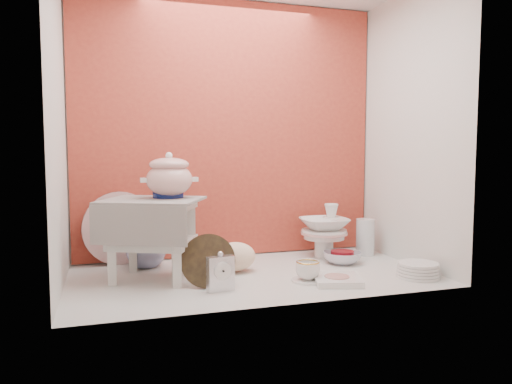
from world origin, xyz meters
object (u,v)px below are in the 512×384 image
at_px(soup_tureen, 169,175).
at_px(floral_platter, 120,228).
at_px(blue_white_vase, 146,247).
at_px(crystal_bowl, 342,258).
at_px(dinner_plate_stack, 418,270).
at_px(gold_rim_teacup, 308,270).
at_px(porcelain_tower, 324,230).
at_px(mantel_clock, 220,272).
at_px(step_stool, 153,239).
at_px(plush_pig, 235,256).

distance_m(soup_tureen, floral_platter, 0.52).
relative_size(blue_white_vase, crystal_bowl, 1.06).
height_order(floral_platter, dinner_plate_stack, floral_platter).
xyz_separation_m(blue_white_vase, gold_rim_teacup, (0.72, -0.54, -0.05)).
relative_size(gold_rim_teacup, dinner_plate_stack, 0.55).
distance_m(soup_tureen, crystal_bowl, 1.06).
bearing_deg(porcelain_tower, dinner_plate_stack, -65.97).
bearing_deg(dinner_plate_stack, crystal_bowl, 120.35).
xyz_separation_m(mantel_clock, dinner_plate_stack, (0.99, -0.06, -0.05)).
height_order(crystal_bowl, porcelain_tower, porcelain_tower).
xyz_separation_m(step_stool, plush_pig, (0.42, 0.01, -0.11)).
height_order(step_stool, gold_rim_teacup, step_stool).
bearing_deg(porcelain_tower, step_stool, -168.68).
distance_m(blue_white_vase, mantel_clock, 0.63).
xyz_separation_m(step_stool, gold_rim_teacup, (0.70, -0.27, -0.14)).
xyz_separation_m(step_stool, blue_white_vase, (-0.01, 0.27, -0.09)).
distance_m(soup_tureen, porcelain_tower, 1.00).
bearing_deg(plush_pig, gold_rim_teacup, -36.08).
bearing_deg(step_stool, blue_white_vase, 117.63).
height_order(floral_platter, gold_rim_teacup, floral_platter).
distance_m(blue_white_vase, porcelain_tower, 1.03).
bearing_deg(plush_pig, dinner_plate_stack, -15.24).
bearing_deg(floral_platter, gold_rim_teacup, -37.08).
distance_m(gold_rim_teacup, porcelain_tower, 0.57).
relative_size(dinner_plate_stack, crystal_bowl, 1.01).
bearing_deg(soup_tureen, crystal_bowl, -0.12).
xyz_separation_m(soup_tureen, porcelain_tower, (0.92, 0.18, -0.35)).
distance_m(floral_platter, plush_pig, 0.67).
bearing_deg(plush_pig, porcelain_tower, 26.18).
xyz_separation_m(soup_tureen, floral_platter, (-0.23, 0.35, -0.31)).
xyz_separation_m(floral_platter, blue_white_vase, (0.13, -0.10, -0.09)).
distance_m(crystal_bowl, porcelain_tower, 0.22).
bearing_deg(plush_pig, blue_white_vase, 158.01).
height_order(step_stool, dinner_plate_stack, step_stool).
height_order(step_stool, plush_pig, step_stool).
relative_size(plush_pig, dinner_plate_stack, 1.33).
relative_size(soup_tureen, porcelain_tower, 0.84).
relative_size(floral_platter, blue_white_vase, 1.82).
bearing_deg(porcelain_tower, plush_pig, -162.39).
bearing_deg(dinner_plate_stack, floral_platter, 152.56).
bearing_deg(mantel_clock, crystal_bowl, 12.75).
height_order(step_stool, mantel_clock, step_stool).
bearing_deg(porcelain_tower, mantel_clock, -145.87).
bearing_deg(step_stool, soup_tureen, 39.88).
distance_m(floral_platter, gold_rim_teacup, 1.07).
distance_m(mantel_clock, gold_rim_teacup, 0.44).
bearing_deg(porcelain_tower, gold_rim_teacup, -122.93).
distance_m(step_stool, porcelain_tower, 1.03).
xyz_separation_m(step_stool, dinner_plate_stack, (1.26, -0.36, -0.16)).
distance_m(soup_tureen, plush_pig, 0.54).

